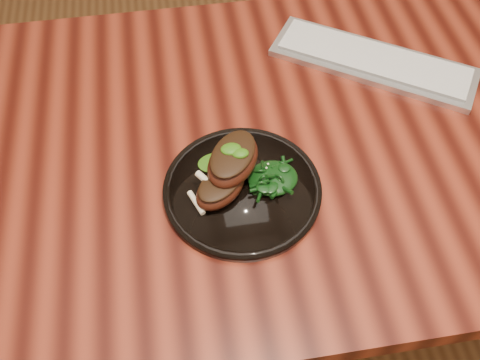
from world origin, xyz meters
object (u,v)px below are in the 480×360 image
object	(u,v)px
desk	(316,158)
lamb_chop_front	(220,187)
plate	(242,190)
keyboard	(373,61)
greens_heap	(273,176)

from	to	relation	value
desk	lamb_chop_front	bearing A→B (deg)	-148.20
plate	desk	bearing A→B (deg)	35.19
desk	keyboard	distance (m)	0.23
greens_heap	plate	bearing A→B (deg)	-174.81
desk	keyboard	bearing A→B (deg)	46.38
plate	lamb_chop_front	distance (m)	0.05
lamb_chop_front	keyboard	bearing A→B (deg)	38.66
plate	greens_heap	bearing A→B (deg)	5.19
lamb_chop_front	keyboard	world-z (taller)	lamb_chop_front
desk	plate	distance (m)	0.22
plate	greens_heap	world-z (taller)	greens_heap
desk	plate	size ratio (longest dim) A/B	6.15
greens_heap	keyboard	size ratio (longest dim) A/B	0.21
desk	greens_heap	distance (m)	0.19
desk	greens_heap	xyz separation A→B (m)	(-0.11, -0.11, 0.11)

